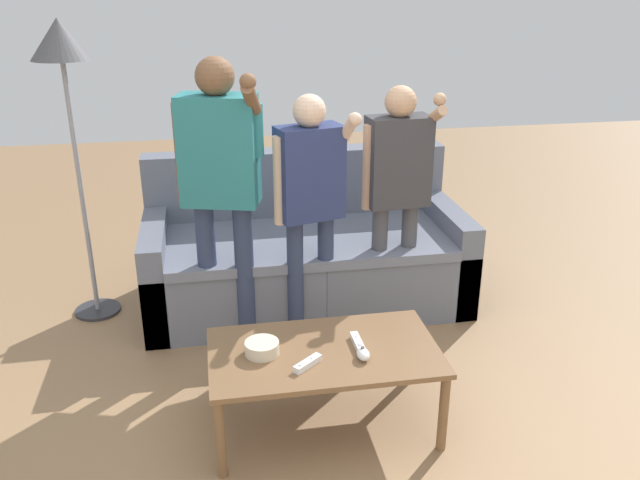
# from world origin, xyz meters

# --- Properties ---
(ground_plane) EXTENTS (12.00, 12.00, 0.00)m
(ground_plane) POSITION_xyz_m (0.00, 0.00, 0.00)
(ground_plane) COLOR #93704C
(couch) EXTENTS (1.99, 0.95, 0.91)m
(couch) POSITION_xyz_m (-0.05, 1.35, 0.31)
(couch) COLOR slate
(couch) RESTS_ON ground
(coffee_table) EXTENTS (1.04, 0.59, 0.41)m
(coffee_table) POSITION_xyz_m (-0.17, 0.01, 0.36)
(coffee_table) COLOR brown
(coffee_table) RESTS_ON ground
(snack_bowl) EXTENTS (0.15, 0.15, 0.06)m
(snack_bowl) POSITION_xyz_m (-0.45, 0.03, 0.44)
(snack_bowl) COLOR beige
(snack_bowl) RESTS_ON coffee_table
(game_remote_nunchuk) EXTENTS (0.06, 0.09, 0.05)m
(game_remote_nunchuk) POSITION_xyz_m (-0.01, -0.09, 0.43)
(game_remote_nunchuk) COLOR white
(game_remote_nunchuk) RESTS_ON coffee_table
(floor_lamp) EXTENTS (0.33, 0.33, 1.77)m
(floor_lamp) POSITION_xyz_m (-1.37, 1.37, 1.52)
(floor_lamp) COLOR #2D2D33
(floor_lamp) RESTS_ON ground
(player_left) EXTENTS (0.47, 0.42, 1.61)m
(player_left) POSITION_xyz_m (-0.57, 0.87, 1.01)
(player_left) COLOR #2D3856
(player_left) RESTS_ON ground
(player_center) EXTENTS (0.45, 0.30, 1.42)m
(player_center) POSITION_xyz_m (-0.09, 0.85, 0.89)
(player_center) COLOR #2D3856
(player_center) RESTS_ON ground
(player_right) EXTENTS (0.43, 0.27, 1.43)m
(player_right) POSITION_xyz_m (0.43, 0.96, 0.90)
(player_right) COLOR #47474C
(player_right) RESTS_ON ground
(game_remote_wand_near) EXTENTS (0.04, 0.15, 0.03)m
(game_remote_wand_near) POSITION_xyz_m (-0.01, 0.02, 0.42)
(game_remote_wand_near) COLOR white
(game_remote_wand_near) RESTS_ON coffee_table
(game_remote_wand_far) EXTENTS (0.14, 0.13, 0.03)m
(game_remote_wand_far) POSITION_xyz_m (-0.26, -0.11, 0.42)
(game_remote_wand_far) COLOR white
(game_remote_wand_far) RESTS_ON coffee_table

